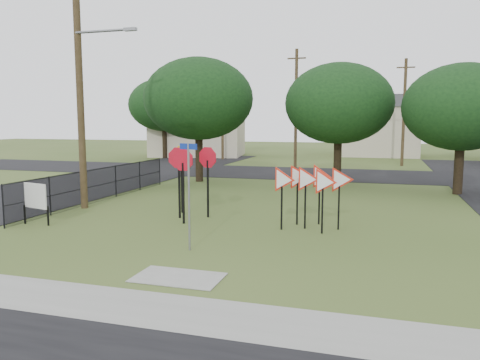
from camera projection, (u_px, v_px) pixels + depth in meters
name	position (u px, v px, depth m)	size (l,w,h in m)	color
ground	(214.00, 250.00, 12.91)	(140.00, 140.00, 0.00)	#394F1D
sidewalk	(139.00, 307.00, 8.92)	(30.00, 1.60, 0.02)	gray
planting_strip	(104.00, 335.00, 7.78)	(30.00, 0.80, 0.02)	#394F1D
street_left	(72.00, 186.00, 25.84)	(8.00, 50.00, 0.02)	black
street_far	(314.00, 174.00, 31.91)	(60.00, 8.00, 0.02)	black
curb_pad	(178.00, 278.00, 10.63)	(2.00, 1.20, 0.02)	gray
street_name_sign	(189.00, 190.00, 12.73)	(0.58, 0.22, 2.95)	gray
stop_sign_cluster	(188.00, 166.00, 17.10)	(2.05, 2.03, 2.64)	black
yield_sign_cluster	(311.00, 181.00, 15.41)	(2.70, 1.69, 2.13)	black
info_board	(35.00, 197.00, 16.03)	(1.13, 0.34, 1.44)	black
utility_pole_main	(81.00, 79.00, 18.61)	(3.55, 0.33, 10.00)	#483821
far_pole_a	(296.00, 108.00, 35.72)	(1.40, 0.24, 9.00)	#483821
far_pole_b	(404.00, 112.00, 37.26)	(1.40, 0.24, 8.50)	#483821
far_pole_c	(222.00, 110.00, 43.71)	(1.40, 0.24, 9.00)	#483821
fence_run	(102.00, 184.00, 20.92)	(0.05, 11.55, 1.50)	black
house_left	(199.00, 121.00, 48.77)	(10.58, 8.88, 7.20)	#C1B69B
house_mid	(378.00, 126.00, 49.39)	(8.40, 8.40, 6.20)	#C1B69B
tree_near_left	(199.00, 99.00, 27.33)	(6.40, 6.40, 7.27)	black
tree_near_mid	(339.00, 104.00, 26.03)	(6.00, 6.00, 6.80)	black
tree_near_right	(462.00, 107.00, 22.45)	(5.60, 5.60, 6.33)	black
tree_far_left	(164.00, 105.00, 45.35)	(6.80, 6.80, 7.73)	black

